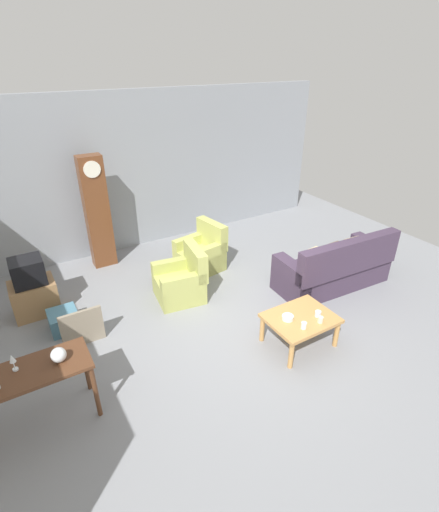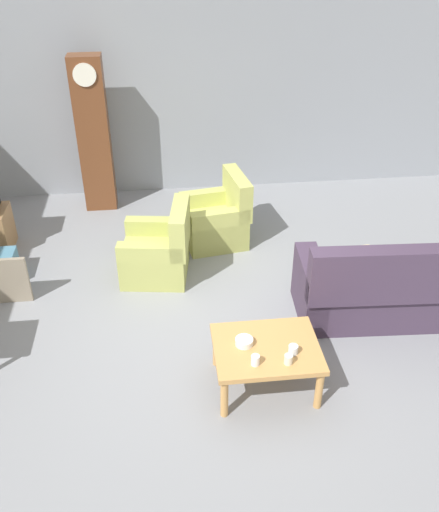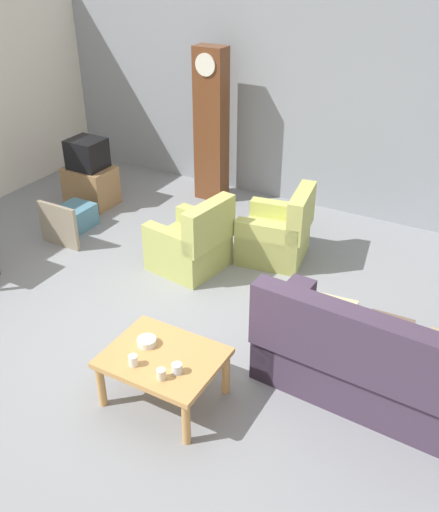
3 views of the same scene
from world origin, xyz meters
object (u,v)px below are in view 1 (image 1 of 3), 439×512
console_table_dark (29,380)px  storage_box_blue (64,321)px  cup_white_porcelain (304,325)px  glass_dome_cloche (58,355)px  armchair_olive_far (202,254)px  grandfather_clock (97,213)px  cup_cream_tall (320,320)px  tv_stand_cabinet (35,298)px  cup_blue_rimmed (318,314)px  armchair_olive_near (181,282)px  coffee_table_wood (300,321)px  framed_picture_leaning (82,328)px  bowl_white_stacked (288,317)px  couch_floral (334,269)px  wine_glass_short (12,360)px  tv_crt (28,271)px

console_table_dark → storage_box_blue: console_table_dark is taller
console_table_dark → cup_white_porcelain: 3.40m
console_table_dark → cup_white_porcelain: console_table_dark is taller
glass_dome_cloche → cup_white_porcelain: (2.99, -0.67, -0.36)m
armchair_olive_far → grandfather_clock: 2.14m
armchair_olive_far → console_table_dark: armchair_olive_far is taller
armchair_olive_far → cup_cream_tall: armchair_olive_far is taller
armchair_olive_far → glass_dome_cloche: (-2.98, -2.23, 0.57)m
armchair_olive_far → grandfather_clock: grandfather_clock is taller
grandfather_clock → tv_stand_cabinet: grandfather_clock is taller
grandfather_clock → cup_blue_rimmed: (1.97, -3.97, -0.59)m
grandfather_clock → armchair_olive_near: bearing=-66.7°
cup_blue_rimmed → cup_cream_tall: (-0.07, -0.12, 0.00)m
coffee_table_wood → glass_dome_cloche: glass_dome_cloche is taller
console_table_dark → cup_blue_rimmed: size_ratio=15.12×
armchair_olive_far → cup_white_porcelain: (0.01, -2.90, 0.22)m
framed_picture_leaning → cup_cream_tall: bearing=-32.9°
grandfather_clock → cup_cream_tall: bearing=-65.1°
armchair_olive_far → armchair_olive_near: bearing=-137.4°
cup_blue_rimmed → bowl_white_stacked: size_ratio=0.53×
coffee_table_wood → storage_box_blue: coffee_table_wood is taller
coffee_table_wood → grandfather_clock: bearing=114.4°
framed_picture_leaning → cup_cream_tall: (2.85, -1.84, 0.24)m
coffee_table_wood → cup_white_porcelain: bearing=-123.7°
couch_floral → framed_picture_leaning: size_ratio=3.58×
tv_stand_cabinet → storage_box_blue: 0.75m
cup_cream_tall → wine_glass_short: bearing=168.0°
tv_stand_cabinet → framed_picture_leaning: framed_picture_leaning is taller
armchair_olive_far → cup_white_porcelain: bearing=-89.8°
armchair_olive_far → grandfather_clock: size_ratio=0.42×
tv_crt → grandfather_clock: bearing=36.9°
coffee_table_wood → cup_white_porcelain: size_ratio=9.90×
glass_dome_cloche → wine_glass_short: bearing=167.3°
coffee_table_wood → cup_blue_rimmed: 0.27m
wine_glass_short → cup_blue_rimmed: bearing=-10.1°
coffee_table_wood → grandfather_clock: (-1.76, 3.86, 0.70)m
tv_crt → console_table_dark: bearing=-97.1°
armchair_olive_near → bowl_white_stacked: armchair_olive_near is taller
console_table_dark → bowl_white_stacked: console_table_dark is taller
couch_floral → bowl_white_stacked: couch_floral is taller
console_table_dark → tv_crt: 2.34m
console_table_dark → framed_picture_leaning: 1.42m
cup_blue_rimmed → glass_dome_cloche: bearing=170.3°
couch_floral → cup_white_porcelain: (-1.74, -1.09, 0.17)m
tv_stand_cabinet → bowl_white_stacked: 4.05m
couch_floral → framed_picture_leaning: (-4.29, 0.73, -0.07)m
console_table_dark → cup_white_porcelain: bearing=-11.6°
console_table_dark → bowl_white_stacked: (3.27, -0.42, -0.17)m
armchair_olive_near → grandfather_clock: size_ratio=0.42×
wine_glass_short → coffee_table_wood: bearing=-8.9°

